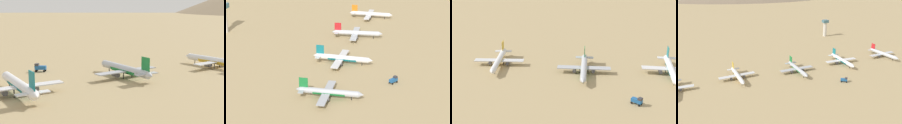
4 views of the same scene
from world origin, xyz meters
The scene contains 5 objects.
ground_plane centered at (0.00, 0.00, 0.00)m, with size 1800.00×1800.00×0.00m, color tan.
parked_jet_2 centered at (0.49, -50.57, 3.49)m, with size 36.33×29.64×10.48m.
parked_jet_3 centered at (3.50, 0.41, 3.58)m, with size 37.35×30.39×10.77m.
parked_jet_4 centered at (-2.41, 48.34, 3.75)m, with size 39.00×31.63×11.26m.
service_truck centered at (33.90, 28.85, 2.08)m, with size 4.89×5.69×3.90m.
Camera 1 is at (-120.21, 78.28, 32.86)m, focal length 54.73 mm.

